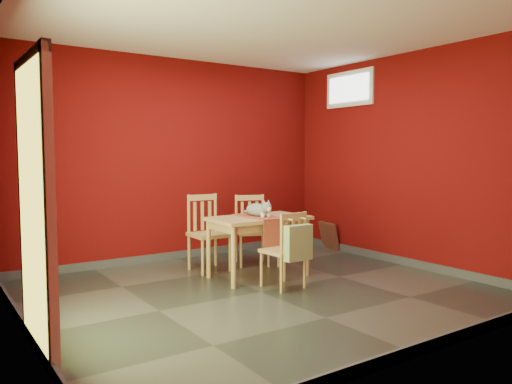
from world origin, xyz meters
TOP-DOWN VIEW (x-y plane):
  - ground at (0.00, 0.00)m, footprint 4.50×4.50m
  - room_shell at (0.00, 0.00)m, footprint 4.50×4.50m
  - doorway at (-2.23, -0.40)m, footprint 0.06×1.01m
  - window at (2.23, 1.00)m, footprint 0.05×0.90m
  - outlet_plate at (1.60, 1.99)m, footprint 0.08×0.02m
  - dining_table at (0.34, 0.54)m, footprint 1.13×0.66m
  - table_runner at (0.34, 0.43)m, footprint 0.32×0.66m
  - chair_far_left at (0.03, 1.18)m, footprint 0.44×0.44m
  - chair_far_right at (0.66, 1.16)m, footprint 0.54×0.54m
  - chair_near at (0.30, -0.03)m, footprint 0.41×0.41m
  - tote_bag at (0.31, -0.23)m, footprint 0.31×0.19m
  - cat at (0.35, 0.57)m, footprint 0.37×0.47m
  - picture_frame at (2.19, 1.35)m, footprint 0.20×0.42m

SIDE VIEW (x-z plane):
  - ground at x=0.00m, z-range 0.00..0.00m
  - room_shell at x=0.00m, z-range -2.20..2.30m
  - picture_frame at x=2.19m, z-range 0.00..0.40m
  - outlet_plate at x=1.60m, z-range 0.24..0.36m
  - chair_near at x=0.30m, z-range 0.01..0.83m
  - chair_far_right at x=0.66m, z-range 0.01..0.90m
  - chair_far_left at x=0.03m, z-range 0.01..0.94m
  - tote_bag at x=0.31m, z-range 0.30..0.74m
  - dining_table at x=0.34m, z-range 0.26..0.97m
  - table_runner at x=0.34m, z-range 0.49..0.82m
  - cat at x=0.35m, z-range 0.70..0.92m
  - doorway at x=-2.23m, z-range 0.06..2.19m
  - window at x=2.23m, z-range 2.10..2.60m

